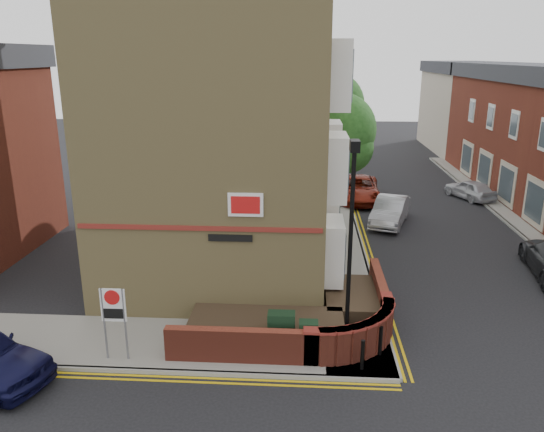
{
  "coord_description": "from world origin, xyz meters",
  "views": [
    {
      "loc": [
        0.32,
        -12.67,
        8.54
      ],
      "look_at": [
        -0.75,
        4.0,
        3.46
      ],
      "focal_mm": 35.0,
      "sensor_mm": 36.0,
      "label": 1
    }
  ],
  "objects_px": {
    "lamppost": "(350,251)",
    "zone_sign": "(114,311)",
    "utility_cabinet_large": "(281,331)",
    "silver_car_near": "(390,211)"
  },
  "relations": [
    {
      "from": "utility_cabinet_large",
      "to": "silver_car_near",
      "type": "distance_m",
      "value": 14.0
    },
    {
      "from": "utility_cabinet_large",
      "to": "silver_car_near",
      "type": "xyz_separation_m",
      "value": [
        5.11,
        13.03,
        -0.01
      ]
    },
    {
      "from": "zone_sign",
      "to": "utility_cabinet_large",
      "type": "bearing_deg",
      "value": 9.69
    },
    {
      "from": "zone_sign",
      "to": "silver_car_near",
      "type": "relative_size",
      "value": 0.51
    },
    {
      "from": "utility_cabinet_large",
      "to": "lamppost",
      "type": "bearing_deg",
      "value": -3.01
    },
    {
      "from": "utility_cabinet_large",
      "to": "silver_car_near",
      "type": "height_order",
      "value": "silver_car_near"
    },
    {
      "from": "silver_car_near",
      "to": "zone_sign",
      "type": "bearing_deg",
      "value": -107.36
    },
    {
      "from": "lamppost",
      "to": "silver_car_near",
      "type": "relative_size",
      "value": 1.47
    },
    {
      "from": "lamppost",
      "to": "utility_cabinet_large",
      "type": "bearing_deg",
      "value": 176.99
    },
    {
      "from": "lamppost",
      "to": "zone_sign",
      "type": "xyz_separation_m",
      "value": [
        -6.6,
        -0.7,
        -1.7
      ]
    }
  ]
}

